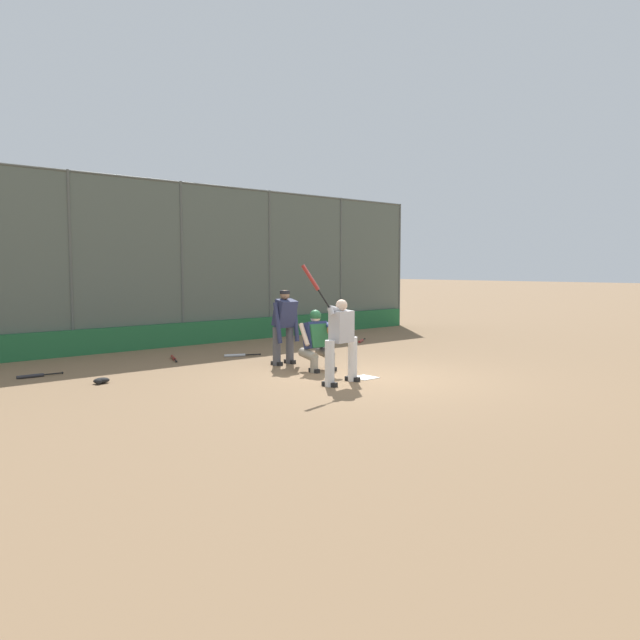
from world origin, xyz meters
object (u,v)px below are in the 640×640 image
object	(u,v)px
catcher_behind_plate	(318,339)
spare_bat_third_base_side	(34,376)
umpire_home	(285,325)
spare_bat_near_backstop	(174,358)
spare_bat_first_base_side	(238,355)
fielding_glove_on_dirt	(101,381)
spare_bat_by_padding	(361,341)
batter_at_plate	(341,338)

from	to	relation	value
catcher_behind_plate	spare_bat_third_base_side	xyz separation A→B (m)	(4.56, -3.00, -0.61)
umpire_home	spare_bat_near_backstop	bearing A→B (deg)	-60.46
catcher_behind_plate	spare_bat_third_base_side	bearing A→B (deg)	-27.69
spare_bat_near_backstop	spare_bat_first_base_side	world-z (taller)	same
catcher_behind_plate	spare_bat_first_base_side	bearing A→B (deg)	-82.48
umpire_home	fielding_glove_on_dirt	bearing A→B (deg)	-9.81
spare_bat_first_base_side	fielding_glove_on_dirt	bearing A→B (deg)	40.88
umpire_home	spare_bat_by_padding	distance (m)	4.62
batter_at_plate	catcher_behind_plate	xyz separation A→B (m)	(-0.67, -1.37, -0.19)
catcher_behind_plate	fielding_glove_on_dirt	world-z (taller)	catcher_behind_plate
spare_bat_third_base_side	spare_bat_first_base_side	distance (m)	4.48
batter_at_plate	spare_bat_third_base_side	distance (m)	5.90
umpire_home	spare_bat_near_backstop	xyz separation A→B (m)	(1.42, -2.26, -0.82)
spare_bat_near_backstop	spare_bat_third_base_side	world-z (taller)	same
umpire_home	fielding_glove_on_dirt	distance (m)	3.96
umpire_home	catcher_behind_plate	bearing A→B (deg)	87.82
batter_at_plate	spare_bat_by_padding	world-z (taller)	batter_at_plate
batter_at_plate	spare_bat_near_backstop	xyz separation A→B (m)	(0.77, -4.68, -0.80)
catcher_behind_plate	spare_bat_first_base_side	size ratio (longest dim) A/B	1.51
batter_at_plate	fielding_glove_on_dirt	size ratio (longest dim) A/B	7.24
spare_bat_third_base_side	batter_at_plate	bearing A→B (deg)	134.03
spare_bat_near_backstop	spare_bat_third_base_side	xyz separation A→B (m)	(3.12, 0.32, -0.00)
spare_bat_by_padding	spare_bat_first_base_side	xyz separation A→B (m)	(4.27, 0.11, 0.00)
batter_at_plate	catcher_behind_plate	distance (m)	1.53
catcher_behind_plate	spare_bat_near_backstop	size ratio (longest dim) A/B	1.50
spare_bat_near_backstop	spare_bat_by_padding	world-z (taller)	same
batter_at_plate	spare_bat_first_base_side	size ratio (longest dim) A/B	2.62
spare_bat_near_backstop	spare_bat_by_padding	xyz separation A→B (m)	(-5.61, 0.48, -0.00)
batter_at_plate	spare_bat_first_base_side	bearing A→B (deg)	-106.93
fielding_glove_on_dirt	spare_bat_near_backstop	bearing A→B (deg)	-143.81
umpire_home	spare_bat_first_base_side	size ratio (longest dim) A/B	1.96
catcher_behind_plate	spare_bat_first_base_side	world-z (taller)	catcher_behind_plate
spare_bat_near_backstop	spare_bat_first_base_side	xyz separation A→B (m)	(-1.34, 0.59, 0.00)
spare_bat_by_padding	spare_bat_first_base_side	distance (m)	4.27
umpire_home	spare_bat_near_backstop	distance (m)	2.79
catcher_behind_plate	spare_bat_near_backstop	world-z (taller)	catcher_behind_plate
batter_at_plate	spare_bat_by_padding	distance (m)	6.46
spare_bat_first_base_side	catcher_behind_plate	bearing A→B (deg)	115.37
batter_at_plate	spare_bat_third_base_side	xyz separation A→B (m)	(3.89, -4.36, -0.80)
umpire_home	spare_bat_by_padding	bearing A→B (deg)	-159.76
fielding_glove_on_dirt	batter_at_plate	bearing A→B (deg)	137.72
spare_bat_near_backstop	umpire_home	bearing A→B (deg)	-125.26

